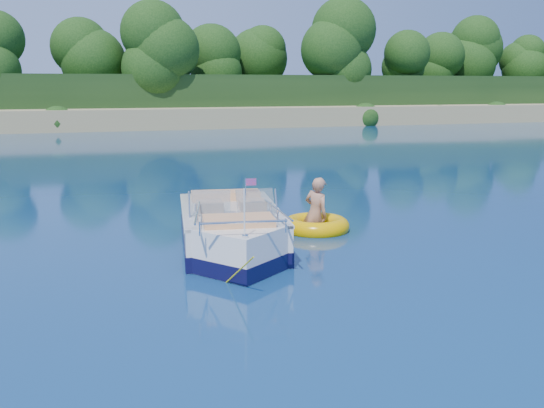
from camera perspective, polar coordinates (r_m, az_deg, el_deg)
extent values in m
plane|color=#0B214D|center=(11.81, 13.21, -4.83)|extent=(160.00, 160.00, 0.00)
cube|color=tan|center=(48.15, -10.75, 7.73)|extent=(170.00, 8.00, 2.00)
cube|color=black|center=(74.97, -13.38, 9.16)|extent=(170.00, 56.00, 6.00)
cylinder|color=black|center=(52.05, -11.42, 11.03)|extent=(0.44, 0.44, 3.60)
sphere|color=black|center=(52.17, -11.57, 14.79)|extent=(5.94, 5.94, 5.94)
cylinder|color=black|center=(56.07, 9.97, 10.56)|extent=(0.44, 0.44, 2.60)
sphere|color=black|center=(56.10, 10.05, 13.09)|extent=(4.29, 4.29, 4.29)
cube|color=white|center=(12.24, -3.94, -2.62)|extent=(2.36, 3.77, 0.98)
cube|color=white|center=(10.63, -3.04, -4.74)|extent=(1.85, 1.85, 0.98)
cube|color=black|center=(12.27, -3.93, -3.23)|extent=(2.39, 3.81, 0.28)
cube|color=black|center=(10.66, -3.03, -5.44)|extent=(1.89, 1.89, 0.28)
cube|color=#A68257|center=(12.45, -4.09, -1.08)|extent=(1.83, 2.66, 0.09)
cube|color=white|center=(12.14, -3.97, -0.50)|extent=(2.39, 3.77, 0.06)
cube|color=black|center=(14.11, -4.72, -0.61)|extent=(0.56, 0.40, 0.84)
cube|color=#8C9EA5|center=(11.41, -5.77, 0.12)|extent=(0.77, 0.44, 0.45)
cube|color=#8C9EA5|center=(11.49, -1.58, 0.25)|extent=(0.73, 0.25, 0.45)
cube|color=tan|center=(11.87, -5.88, -0.65)|extent=(0.58, 0.58, 0.37)
cube|color=tan|center=(11.95, -1.85, -0.52)|extent=(0.58, 0.58, 0.37)
cube|color=tan|center=(13.04, -4.38, 0.44)|extent=(1.52, 0.72, 0.36)
cube|color=tan|center=(10.68, -3.18, -2.04)|extent=(1.32, 0.87, 0.32)
cylinder|color=white|center=(9.73, -2.62, -0.83)|extent=(0.03, 0.03, 0.80)
cube|color=red|center=(11.42, -2.01, 2.08)|extent=(0.21, 0.04, 0.13)
cube|color=silver|center=(9.76, -2.56, -3.01)|extent=(0.10, 0.07, 0.05)
cylinder|color=yellow|center=(9.57, -3.14, -6.29)|extent=(0.23, 0.99, 0.72)
torus|color=#EDA900|center=(13.56, 4.15, -2.07)|extent=(1.91, 1.91, 0.40)
torus|color=red|center=(13.55, 4.15, -1.99)|extent=(1.57, 1.57, 0.13)
imported|color=tan|center=(13.56, 4.01, -2.50)|extent=(0.80, 0.97, 1.75)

